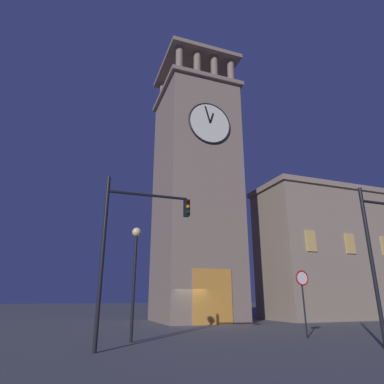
# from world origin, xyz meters

# --- Properties ---
(ground_plane) EXTENTS (200.00, 200.00, 0.00)m
(ground_plane) POSITION_xyz_m (0.00, 0.00, 0.00)
(ground_plane) COLOR #4C4C51
(clocktower) EXTENTS (7.17, 7.69, 27.91)m
(clocktower) POSITION_xyz_m (-1.75, -3.54, 11.33)
(clocktower) COLOR gray
(clocktower) RESTS_ON ground_plane
(adjacent_wing_building) EXTENTS (21.89, 6.46, 12.37)m
(adjacent_wing_building) POSITION_xyz_m (-19.25, -2.24, 6.21)
(adjacent_wing_building) COLOR gray
(adjacent_wing_building) RESTS_ON ground_plane
(traffic_signal_near) EXTENTS (3.67, 0.41, 6.75)m
(traffic_signal_near) POSITION_xyz_m (6.30, 10.27, 4.36)
(traffic_signal_near) COLOR black
(traffic_signal_near) RESTS_ON ground_plane
(traffic_signal_mid) EXTENTS (2.84, 0.41, 6.53)m
(traffic_signal_mid) POSITION_xyz_m (-4.02, 13.24, 4.17)
(traffic_signal_mid) COLOR black
(traffic_signal_mid) RESTS_ON ground_plane
(street_lamp) EXTENTS (0.44, 0.44, 5.17)m
(street_lamp) POSITION_xyz_m (5.62, 7.81, 3.60)
(street_lamp) COLOR black
(street_lamp) RESTS_ON ground_plane
(no_horn_sign) EXTENTS (0.78, 0.14, 3.25)m
(no_horn_sign) POSITION_xyz_m (-2.80, 9.19, 2.56)
(no_horn_sign) COLOR black
(no_horn_sign) RESTS_ON ground_plane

